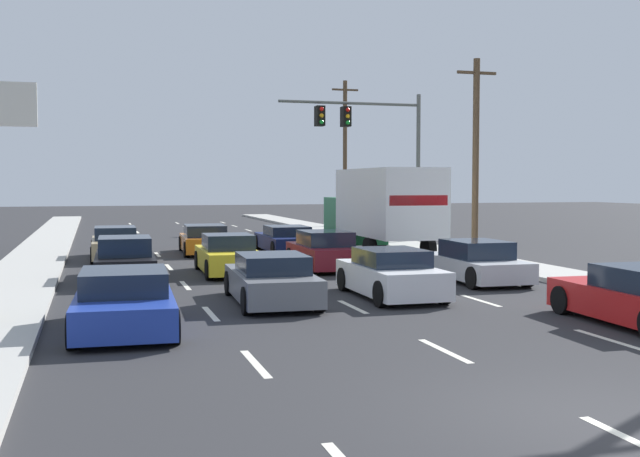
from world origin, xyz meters
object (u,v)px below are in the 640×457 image
Objects in this scene: car_blue at (124,303)px; car_orange at (205,240)px; box_truck at (381,207)px; utility_pole_far at (345,152)px; car_maroon at (324,252)px; car_white at (391,275)px; traffic_signal_mast at (364,132)px; utility_pole_mid at (476,153)px; car_black at (125,261)px; car_navy at (286,240)px; car_silver at (475,263)px; car_tan at (115,244)px; car_gray at (271,280)px; car_yellow at (228,256)px.

car_blue is 0.98× the size of car_orange.
box_truck is 0.86× the size of utility_pole_far.
car_maroon is 0.42× the size of utility_pole_far.
traffic_signal_mast reaches higher than car_white.
car_black is at bearing -159.02° from utility_pole_mid.
car_navy is 1.07× the size of car_silver.
car_orange is at bearing 76.66° from car_blue.
car_tan is 15.42m from utility_pole_mid.
traffic_signal_mast reaches higher than box_truck.
car_tan is 7.11m from car_navy.
car_silver is (10.10, -3.20, -0.03)m from car_black.
car_navy is at bearing 87.64° from car_maroon.
box_truck is at bearing -29.46° from car_orange.
car_black reaches higher than car_orange.
traffic_signal_mast is at bearing 63.23° from car_gray.
traffic_signal_mast is at bearing 63.21° from car_maroon.
car_tan is at bearing 118.96° from car_yellow.
utility_pole_far reaches higher than car_gray.
car_orange is at bearing 87.90° from car_yellow.
car_yellow is 7.06m from car_white.
car_black reaches higher than car_navy.
utility_pole_mid reaches higher than traffic_signal_mast.
car_orange is at bearing 19.16° from car_tan.
car_blue is 11.57m from car_silver.
box_truck is at bearing -104.46° from utility_pole_far.
car_maroon is 5.55m from car_silver.
car_blue is at bearing -154.38° from car_silver.
car_navy is 4.67m from box_truck.
car_black is 1.07× the size of car_gray.
box_truck is at bearing 29.00° from car_yellow.
car_maroon is 6.67m from car_white.
utility_pole_far is (5.14, 27.89, 4.45)m from car_silver.
utility_pole_mid reaches higher than car_navy.
car_silver is (3.13, -10.93, 0.03)m from car_navy.
car_silver is at bearing -52.14° from car_maroon.
car_white reaches higher than car_silver.
car_gray reaches higher than car_navy.
car_maroon is 0.56× the size of traffic_signal_mast.
car_navy is 6.56m from car_maroon.
car_yellow is 13.04m from utility_pole_mid.
car_black is 6.80m from car_maroon.
car_silver is at bearing -100.45° from utility_pole_far.
car_tan is 0.98× the size of car_navy.
car_gray is 13.82m from car_navy.
car_black is (0.10, -6.94, 0.03)m from car_tan.
car_gray is 0.52× the size of utility_pole_mid.
traffic_signal_mast is (1.54, 14.17, 4.86)m from car_silver.
car_blue is 36.66m from utility_pole_far.
car_gray is 0.44× the size of utility_pole_far.
car_gray is at bearing -178.22° from car_white.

